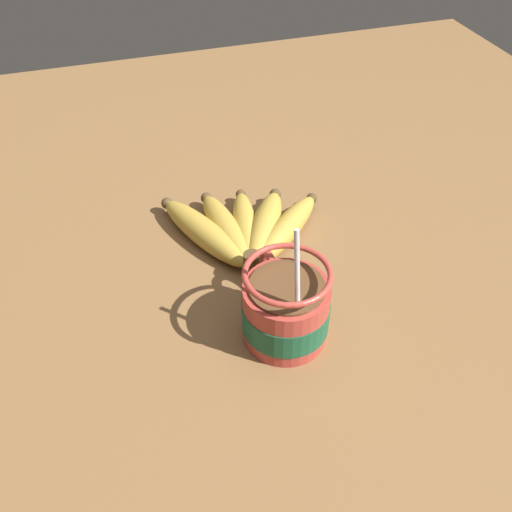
{
  "coord_description": "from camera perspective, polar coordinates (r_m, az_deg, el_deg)",
  "views": [
    {
      "loc": [
        -43.95,
        13.98,
        49.84
      ],
      "look_at": [
        1.2,
        -0.37,
        7.19
      ],
      "focal_mm": 40.0,
      "sensor_mm": 36.0,
      "label": 1
    }
  ],
  "objects": [
    {
      "name": "table",
      "position": [
        0.67,
        0.01,
        -4.29
      ],
      "size": [
        138.0,
        138.0,
        3.2
      ],
      "color": "brown",
      "rests_on": "ground"
    },
    {
      "name": "coffee_mug",
      "position": [
        0.58,
        2.95,
        -5.32
      ],
      "size": [
        12.38,
        9.05,
        15.6
      ],
      "color": "#B23D33",
      "rests_on": "table"
    },
    {
      "name": "banana_bunch",
      "position": [
        0.71,
        -1.24,
        2.73
      ],
      "size": [
        17.26,
        21.24,
        4.01
      ],
      "color": "#4C381E",
      "rests_on": "table"
    }
  ]
}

